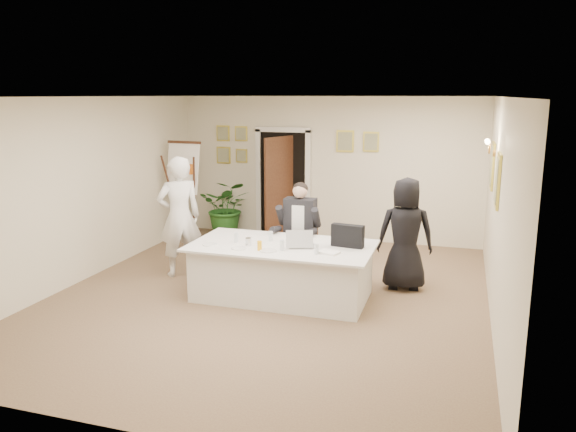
% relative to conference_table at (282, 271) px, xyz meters
% --- Properties ---
extents(floor, '(7.00, 7.00, 0.00)m').
position_rel_conference_table_xyz_m(floor, '(-0.19, -0.00, -0.39)').
color(floor, brown).
rests_on(floor, ground).
extents(ceiling, '(6.00, 7.00, 0.02)m').
position_rel_conference_table_xyz_m(ceiling, '(-0.19, -0.00, 2.41)').
color(ceiling, white).
rests_on(ceiling, wall_back).
extents(wall_back, '(6.00, 0.10, 2.80)m').
position_rel_conference_table_xyz_m(wall_back, '(-0.19, 3.50, 1.01)').
color(wall_back, beige).
rests_on(wall_back, floor).
extents(wall_front, '(6.00, 0.10, 2.80)m').
position_rel_conference_table_xyz_m(wall_front, '(-0.19, -3.50, 1.01)').
color(wall_front, beige).
rests_on(wall_front, floor).
extents(wall_left, '(0.10, 7.00, 2.80)m').
position_rel_conference_table_xyz_m(wall_left, '(-3.19, -0.00, 1.01)').
color(wall_left, beige).
rests_on(wall_left, floor).
extents(wall_right, '(0.10, 7.00, 2.80)m').
position_rel_conference_table_xyz_m(wall_right, '(2.81, -0.00, 1.01)').
color(wall_right, beige).
rests_on(wall_right, floor).
extents(doorway, '(1.14, 0.86, 2.20)m').
position_rel_conference_table_xyz_m(doorway, '(-1.07, 3.32, 0.65)').
color(doorway, black).
rests_on(doorway, floor).
extents(pictures_back_wall, '(3.40, 0.06, 0.80)m').
position_rel_conference_table_xyz_m(pictures_back_wall, '(-0.99, 3.47, 1.46)').
color(pictures_back_wall, gold).
rests_on(pictures_back_wall, wall_back).
extents(pictures_right_wall, '(0.06, 2.20, 0.80)m').
position_rel_conference_table_xyz_m(pictures_right_wall, '(2.78, 1.20, 1.36)').
color(pictures_right_wall, gold).
rests_on(pictures_right_wall, wall_right).
extents(wall_sconce, '(0.20, 0.30, 0.24)m').
position_rel_conference_table_xyz_m(wall_sconce, '(2.71, 1.20, 1.71)').
color(wall_sconce, '#B18338').
rests_on(wall_sconce, wall_right).
extents(conference_table, '(2.55, 1.37, 0.78)m').
position_rel_conference_table_xyz_m(conference_table, '(0.00, 0.00, 0.00)').
color(conference_table, silver).
rests_on(conference_table, floor).
extents(seated_man, '(0.75, 0.79, 1.53)m').
position_rel_conference_table_xyz_m(seated_man, '(-0.02, 0.94, 0.37)').
color(seated_man, black).
rests_on(seated_man, floor).
extents(flip_chart, '(0.69, 0.46, 1.94)m').
position_rel_conference_table_xyz_m(flip_chart, '(-2.68, 2.35, 0.50)').
color(flip_chart, '#331810').
rests_on(flip_chart, floor).
extents(standing_man, '(0.82, 0.80, 1.90)m').
position_rel_conference_table_xyz_m(standing_man, '(-1.86, 0.50, 0.56)').
color(standing_man, white).
rests_on(standing_man, floor).
extents(standing_woman, '(0.88, 0.64, 1.67)m').
position_rel_conference_table_xyz_m(standing_woman, '(1.61, 0.90, 0.44)').
color(standing_woman, black).
rests_on(standing_woman, floor).
extents(potted_palm, '(1.16, 1.05, 1.13)m').
position_rel_conference_table_xyz_m(potted_palm, '(-2.22, 3.20, 0.17)').
color(potted_palm, '#235C1E').
rests_on(potted_palm, floor).
extents(laptop, '(0.47, 0.47, 0.28)m').
position_rel_conference_table_xyz_m(laptop, '(0.29, -0.01, 0.52)').
color(laptop, '#B7BABC').
rests_on(laptop, conference_table).
extents(laptop_bag, '(0.46, 0.18, 0.31)m').
position_rel_conference_table_xyz_m(laptop_bag, '(0.90, 0.16, 0.54)').
color(laptop_bag, black).
rests_on(laptop_bag, conference_table).
extents(paper_stack, '(0.31, 0.26, 0.03)m').
position_rel_conference_table_xyz_m(paper_stack, '(0.72, -0.23, 0.40)').
color(paper_stack, white).
rests_on(paper_stack, conference_table).
extents(plate_left, '(0.21, 0.21, 0.01)m').
position_rel_conference_table_xyz_m(plate_left, '(-0.96, -0.31, 0.39)').
color(plate_left, white).
rests_on(plate_left, conference_table).
extents(plate_mid, '(0.22, 0.22, 0.01)m').
position_rel_conference_table_xyz_m(plate_mid, '(-0.49, -0.38, 0.39)').
color(plate_mid, white).
rests_on(plate_mid, conference_table).
extents(plate_near, '(0.26, 0.26, 0.01)m').
position_rel_conference_table_xyz_m(plate_near, '(-0.07, -0.37, 0.39)').
color(plate_near, white).
rests_on(plate_near, conference_table).
extents(glass_a, '(0.06, 0.06, 0.14)m').
position_rel_conference_table_xyz_m(glass_a, '(-0.66, -0.07, 0.45)').
color(glass_a, silver).
rests_on(glass_a, conference_table).
extents(glass_b, '(0.07, 0.07, 0.14)m').
position_rel_conference_table_xyz_m(glass_b, '(0.09, -0.28, 0.45)').
color(glass_b, silver).
rests_on(glass_b, conference_table).
extents(glass_c, '(0.07, 0.07, 0.14)m').
position_rel_conference_table_xyz_m(glass_c, '(0.58, -0.32, 0.45)').
color(glass_c, silver).
rests_on(glass_c, conference_table).
extents(glass_d, '(0.07, 0.07, 0.14)m').
position_rel_conference_table_xyz_m(glass_d, '(-0.22, 0.15, 0.45)').
color(glass_d, silver).
rests_on(glass_d, conference_table).
extents(oj_glass, '(0.07, 0.07, 0.13)m').
position_rel_conference_table_xyz_m(oj_glass, '(-0.20, -0.37, 0.45)').
color(oj_glass, yellow).
rests_on(oj_glass, conference_table).
extents(steel_jug, '(0.09, 0.09, 0.11)m').
position_rel_conference_table_xyz_m(steel_jug, '(-0.43, -0.19, 0.44)').
color(steel_jug, silver).
rests_on(steel_jug, conference_table).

